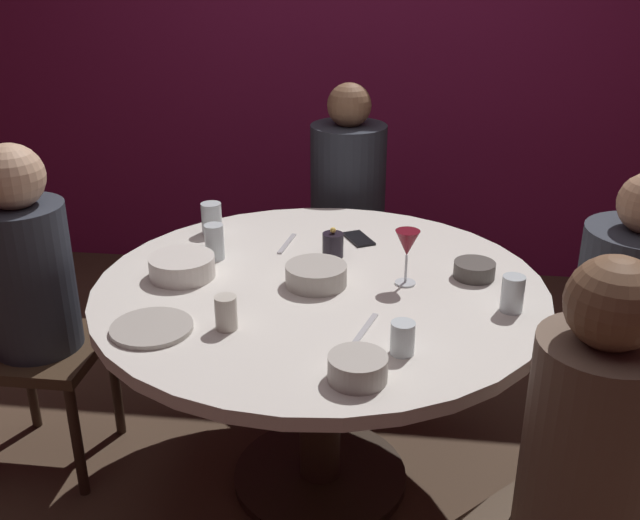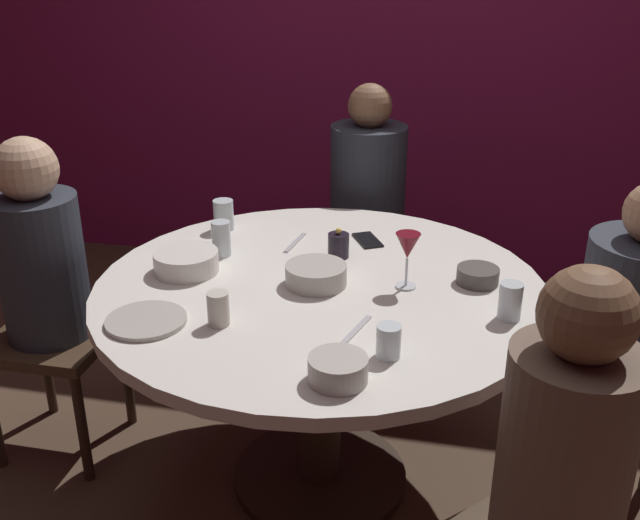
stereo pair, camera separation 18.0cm
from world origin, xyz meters
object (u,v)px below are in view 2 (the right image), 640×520
(wine_glass, at_px, (408,248))
(dinner_plate, at_px, (146,321))
(seated_diner_back, at_px, (368,192))
(dining_table, at_px, (320,325))
(bowl_salad_center, at_px, (478,275))
(cell_phone, at_px, (368,240))
(bowl_sauce_side, at_px, (338,369))
(candle_holder, at_px, (338,245))
(cup_by_left_diner, at_px, (224,215))
(cup_center_front, at_px, (221,238))
(cup_by_right_diner, at_px, (389,341))
(cup_near_candle, at_px, (510,301))
(seated_diner_front_right, at_px, (564,460))
(seated_diner_right, at_px, (634,327))
(bowl_serving_large, at_px, (316,275))
(bowl_small_white, at_px, (186,262))
(cup_far_edge, at_px, (218,309))
(seated_diner_left, at_px, (42,267))

(wine_glass, relative_size, dinner_plate, 0.78)
(seated_diner_back, xyz_separation_m, dinner_plate, (-0.42, -1.34, 0.03))
(dining_table, xyz_separation_m, bowl_salad_center, (0.48, 0.11, 0.17))
(seated_diner_back, xyz_separation_m, wine_glass, (0.26, -0.96, 0.15))
(cell_phone, bearing_deg, bowl_sauce_side, 65.35)
(candle_holder, relative_size, cup_by_left_diner, 0.93)
(wine_glass, bearing_deg, cup_center_front, 169.20)
(dinner_plate, bearing_deg, bowl_salad_center, 26.96)
(wine_glass, relative_size, cell_phone, 1.26)
(dining_table, height_order, cup_by_right_diner, cup_by_right_diner)
(wine_glass, height_order, cup_by_right_diner, wine_glass)
(cup_center_front, bearing_deg, wine_glass, -10.80)
(wine_glass, xyz_separation_m, cup_near_candle, (0.30, -0.14, -0.07))
(wine_glass, distance_m, bowl_salad_center, 0.25)
(seated_diner_back, height_order, seated_diner_front_right, seated_diner_back)
(dining_table, distance_m, cell_phone, 0.42)
(dinner_plate, distance_m, cup_by_right_diner, 0.68)
(cup_near_candle, bearing_deg, seated_diner_right, 17.08)
(dining_table, height_order, cup_center_front, cup_center_front)
(cup_center_front, bearing_deg, cup_by_right_diner, -40.52)
(bowl_serving_large, bearing_deg, wine_glass, 8.28)
(cup_near_candle, height_order, cup_by_right_diner, cup_near_candle)
(seated_diner_back, bearing_deg, cup_near_candle, 27.28)
(bowl_small_white, bearing_deg, bowl_serving_large, -0.78)
(bowl_serving_large, bearing_deg, bowl_salad_center, 13.26)
(seated_diner_right, height_order, candle_holder, seated_diner_right)
(cup_near_candle, distance_m, cup_far_edge, 0.81)
(seated_diner_left, xyz_separation_m, cup_far_edge, (0.74, -0.31, 0.08))
(cup_far_edge, bearing_deg, bowl_salad_center, 31.19)
(cup_by_left_diner, bearing_deg, bowl_small_white, -89.45)
(cell_phone, distance_m, cup_by_left_diner, 0.54)
(cup_near_candle, bearing_deg, bowl_small_white, 173.81)
(seated_diner_front_right, distance_m, bowl_small_white, 1.30)
(dinner_plate, height_order, cup_near_candle, cup_near_candle)
(cup_by_left_diner, bearing_deg, bowl_serving_large, -42.11)
(cup_center_front, bearing_deg, bowl_salad_center, -3.09)
(candle_holder, height_order, wine_glass, wine_glass)
(dinner_plate, bearing_deg, dining_table, 39.73)
(seated_diner_back, distance_m, seated_diner_right, 1.36)
(dinner_plate, bearing_deg, bowl_small_white, 92.90)
(wine_glass, distance_m, cup_by_right_diner, 0.43)
(seated_diner_right, relative_size, bowl_small_white, 5.54)
(seated_diner_left, relative_size, cup_by_right_diner, 13.21)
(dining_table, distance_m, bowl_serving_large, 0.18)
(dining_table, distance_m, seated_diner_back, 1.00)
(seated_diner_left, relative_size, bowl_serving_large, 6.15)
(seated_diner_left, height_order, seated_diner_front_right, seated_diner_front_right)
(cup_near_candle, distance_m, cup_by_left_diner, 1.12)
(bowl_salad_center, relative_size, bowl_small_white, 0.63)
(dining_table, xyz_separation_m, seated_diner_back, (0.00, 0.99, 0.13))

